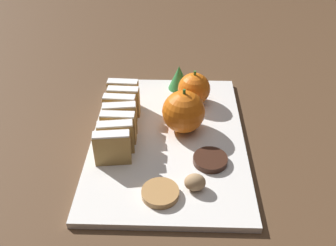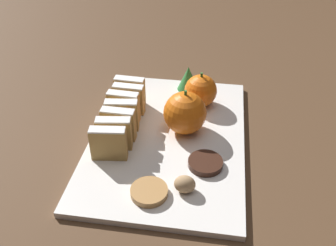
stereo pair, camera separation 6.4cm
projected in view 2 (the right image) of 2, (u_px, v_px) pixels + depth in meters
ground_plane at (168, 141)px, 0.70m from camera, size 6.00×6.00×0.00m
serving_platter at (168, 138)px, 0.70m from camera, size 0.28×0.41×0.01m
stollen_slice_front at (109, 144)px, 0.63m from camera, size 0.06×0.03×0.06m
stollen_slice_second at (114, 134)px, 0.65m from camera, size 0.06×0.03×0.06m
stollen_slice_third at (119, 124)px, 0.67m from camera, size 0.06×0.02×0.06m
stollen_slice_fourth at (122, 115)px, 0.69m from camera, size 0.06×0.03×0.06m
stollen_slice_fifth at (124, 107)px, 0.72m from camera, size 0.06×0.02×0.06m
stollen_slice_sixth at (129, 99)px, 0.74m from camera, size 0.06×0.02×0.06m
stollen_slice_back at (130, 91)px, 0.76m from camera, size 0.06×0.02×0.06m
orange_near at (201, 91)px, 0.76m from camera, size 0.07×0.07×0.07m
orange_far at (185, 113)px, 0.68m from camera, size 0.08×0.08×0.09m
walnut at (185, 184)px, 0.58m from camera, size 0.03×0.03×0.03m
chocolate_cookie at (205, 163)px, 0.63m from camera, size 0.06×0.06×0.01m
gingerbread_cookie at (149, 192)px, 0.58m from camera, size 0.06×0.06×0.01m
evergreen_sprig at (188, 78)px, 0.81m from camera, size 0.05×0.05×0.05m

